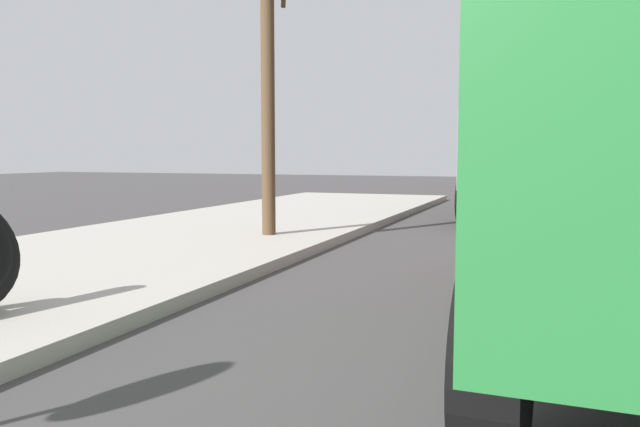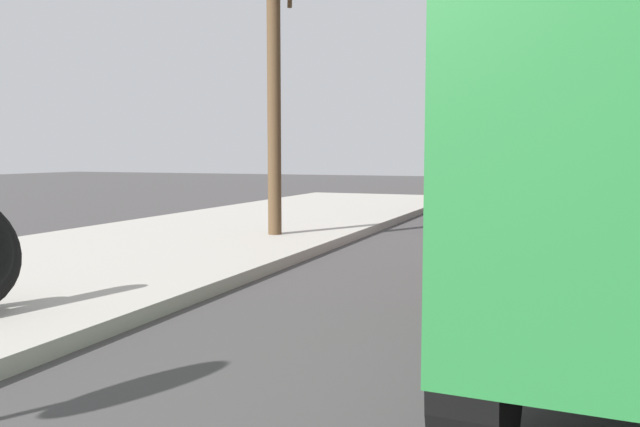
% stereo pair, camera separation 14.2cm
% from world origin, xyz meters
% --- Properties ---
extents(dump_truck_gray, '(7.09, 3.01, 3.00)m').
position_xyz_m(dump_truck_gray, '(13.19, 1.06, 1.61)').
color(dump_truck_gray, slate).
rests_on(dump_truck_gray, ground).
extents(dump_truck_orange, '(7.07, 2.96, 3.00)m').
position_xyz_m(dump_truck_orange, '(23.84, 0.70, 1.61)').
color(dump_truck_orange, orange).
rests_on(dump_truck_orange, ground).
extents(bare_tree, '(1.59, 1.56, 5.70)m').
position_xyz_m(bare_tree, '(6.74, 5.16, 3.20)').
color(bare_tree, '#4C3823').
rests_on(bare_tree, sidewalk_curb).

